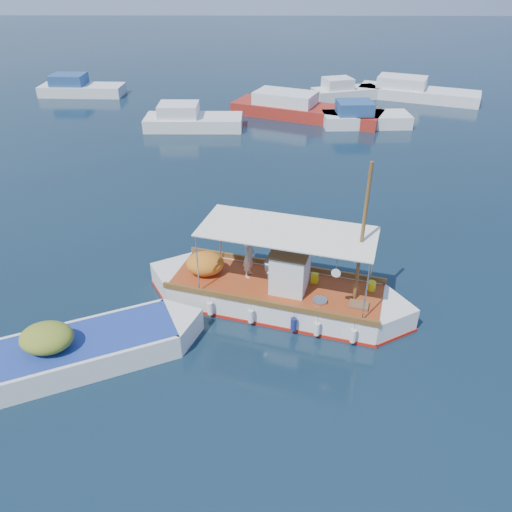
{
  "coord_description": "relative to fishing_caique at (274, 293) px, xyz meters",
  "views": [
    {
      "loc": [
        -0.9,
        -13.7,
        10.15
      ],
      "look_at": [
        -1.04,
        0.0,
        1.6
      ],
      "focal_mm": 35.0,
      "sensor_mm": 36.0,
      "label": 1
    }
  ],
  "objects": [
    {
      "name": "bg_boat_n",
      "position": [
        2.33,
        21.39,
        0.01
      ],
      "size": [
        10.55,
        6.64,
        1.8
      ],
      "rotation": [
        0.0,
        0.0,
        -0.41
      ],
      "color": "maroon",
      "rests_on": "ground"
    },
    {
      "name": "bg_boat_e",
      "position": [
        11.4,
        26.3,
        0.01
      ],
      "size": [
        9.27,
        5.73,
        1.8
      ],
      "rotation": [
        0.0,
        0.0,
        -0.38
      ],
      "color": "silver",
      "rests_on": "ground"
    },
    {
      "name": "bg_boat_far_w",
      "position": [
        -14.88,
        27.19,
        0.01
      ],
      "size": [
        6.53,
        2.53,
        1.8
      ],
      "rotation": [
        0.0,
        0.0,
        -0.04
      ],
      "color": "silver",
      "rests_on": "ground"
    },
    {
      "name": "fishing_caique",
      "position": [
        0.0,
        0.0,
        0.0
      ],
      "size": [
        8.66,
        4.19,
        5.5
      ],
      "rotation": [
        0.0,
        0.0,
        -0.28
      ],
      "color": "white",
      "rests_on": "ground"
    },
    {
      "name": "bg_boat_ne",
      "position": [
        6.28,
        19.47,
        0.01
      ],
      "size": [
        5.74,
        2.49,
        1.8
      ],
      "rotation": [
        0.0,
        0.0,
        0.05
      ],
      "color": "silver",
      "rests_on": "ground"
    },
    {
      "name": "dinghy",
      "position": [
        -5.49,
        -2.67,
        -0.12
      ],
      "size": [
        6.45,
        3.85,
        1.72
      ],
      "rotation": [
        0.0,
        0.0,
        0.41
      ],
      "color": "white",
      "rests_on": "ground"
    },
    {
      "name": "bg_boat_nw",
      "position": [
        -5.03,
        18.77,
        0.01
      ],
      "size": [
        6.24,
        2.43,
        1.8
      ],
      "rotation": [
        0.0,
        0.0,
        0.0
      ],
      "color": "silver",
      "rests_on": "ground"
    },
    {
      "name": "ground",
      "position": [
        0.45,
        0.5,
        -0.48
      ],
      "size": [
        160.0,
        160.0,
        0.0
      ],
      "primitive_type": "plane",
      "color": "black",
      "rests_on": "ground"
    },
    {
      "name": "bg_boat_far_n",
      "position": [
        5.97,
        26.32,
        0.01
      ],
      "size": [
        5.52,
        3.41,
        1.8
      ],
      "rotation": [
        0.0,
        0.0,
        0.29
      ],
      "color": "silver",
      "rests_on": "ground"
    }
  ]
}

